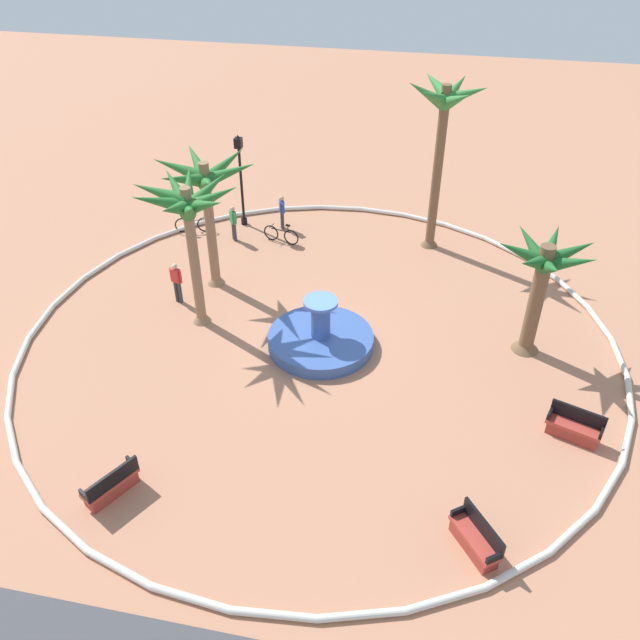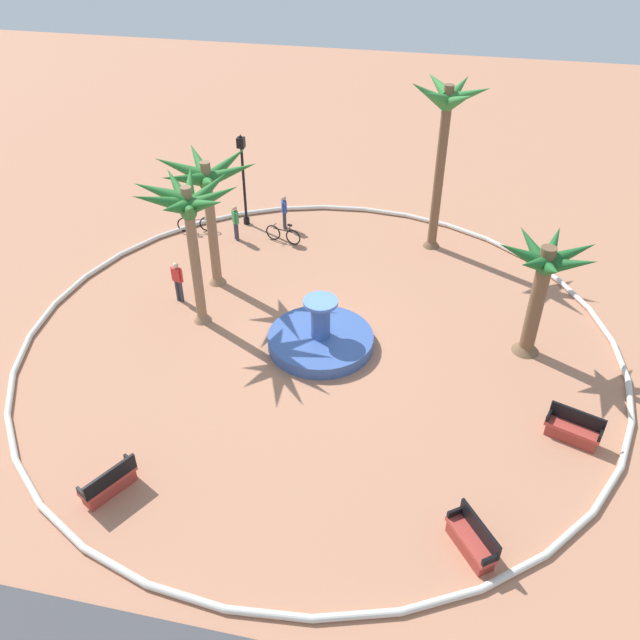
% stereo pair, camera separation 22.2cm
% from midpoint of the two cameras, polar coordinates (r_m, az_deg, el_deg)
% --- Properties ---
extents(ground_plane, '(80.00, 80.00, 0.00)m').
position_cam_midpoint_polar(ground_plane, '(23.45, -0.29, -1.87)').
color(ground_plane, tan).
extents(plaza_curb, '(20.98, 20.98, 0.20)m').
position_cam_midpoint_polar(plaza_curb, '(23.39, -0.29, -1.68)').
color(plaza_curb, silver).
rests_on(plaza_curb, ground).
extents(fountain, '(3.72, 3.72, 1.93)m').
position_cam_midpoint_polar(fountain, '(23.09, -0.22, -1.66)').
color(fountain, '#38569E').
rests_on(fountain, ground).
extents(palm_tree_near_fountain, '(3.30, 3.28, 4.41)m').
position_cam_midpoint_polar(palm_tree_near_fountain, '(22.42, 18.47, 3.86)').
color(palm_tree_near_fountain, brown).
rests_on(palm_tree_near_fountain, ground).
extents(palm_tree_by_curb, '(3.68, 3.63, 5.63)m').
position_cam_midpoint_polar(palm_tree_by_curb, '(22.49, -11.70, 9.27)').
color(palm_tree_by_curb, '#8E6B4C').
rests_on(palm_tree_by_curb, ground).
extents(palm_tree_mid_plaza, '(3.97, 3.63, 5.40)m').
position_cam_midpoint_polar(palm_tree_mid_plaza, '(24.91, -10.17, 11.30)').
color(palm_tree_mid_plaza, '#8E6B4C').
rests_on(palm_tree_mid_plaza, ground).
extents(palm_tree_far_side, '(3.22, 3.00, 7.25)m').
position_cam_midpoint_polar(palm_tree_far_side, '(27.28, 10.33, 16.46)').
color(palm_tree_far_side, brown).
rests_on(palm_tree_far_side, ground).
extents(bench_east, '(1.20, 1.64, 1.00)m').
position_cam_midpoint_polar(bench_east, '(19.22, -17.95, -13.50)').
color(bench_east, '#B73D33').
rests_on(bench_east, ground).
extents(bench_west, '(1.34, 1.59, 1.00)m').
position_cam_midpoint_polar(bench_west, '(17.71, 12.94, -18.06)').
color(bench_west, '#B73D33').
rests_on(bench_west, ground).
extents(bench_north, '(1.67, 1.02, 1.00)m').
position_cam_midpoint_polar(bench_north, '(21.12, 20.84, -8.76)').
color(bench_north, '#B73D33').
rests_on(bench_north, ground).
extents(lamppost, '(0.32, 0.32, 4.28)m').
position_cam_midpoint_polar(lamppost, '(30.03, -7.11, 12.48)').
color(lamppost, black).
rests_on(lamppost, ground).
extents(bicycle_red_frame, '(1.69, 0.56, 0.94)m').
position_cam_midpoint_polar(bicycle_red_frame, '(29.27, -3.60, 7.40)').
color(bicycle_red_frame, black).
rests_on(bicycle_red_frame, ground).
extents(bicycle_by_lamppost, '(1.67, 0.60, 0.94)m').
position_cam_midpoint_polar(bicycle_by_lamppost, '(30.61, -11.09, 8.13)').
color(bicycle_by_lamppost, black).
rests_on(bicycle_by_lamppost, ground).
extents(person_cyclist_helmet, '(0.37, 0.44, 1.64)m').
position_cam_midpoint_polar(person_cyclist_helmet, '(29.41, -7.74, 8.46)').
color(person_cyclist_helmet, '#33333D').
rests_on(person_cyclist_helmet, ground).
extents(person_cyclist_photo, '(0.32, 0.50, 1.60)m').
position_cam_midpoint_polar(person_cyclist_photo, '(30.19, -3.53, 9.45)').
color(person_cyclist_photo, '#33333D').
rests_on(person_cyclist_photo, ground).
extents(person_pedestrian_stroll, '(0.51, 0.28, 1.70)m').
position_cam_midpoint_polar(person_pedestrian_stroll, '(25.56, -12.57, 3.34)').
color(person_pedestrian_stroll, '#33333D').
rests_on(person_pedestrian_stroll, ground).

